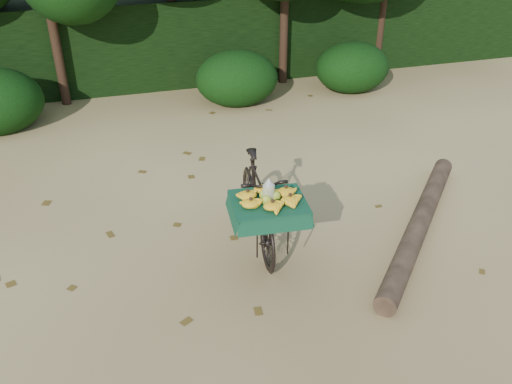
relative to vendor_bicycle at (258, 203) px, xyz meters
name	(u,v)px	position (x,y,z in m)	size (l,w,h in m)	color
ground	(213,228)	(-0.47, 0.47, -0.57)	(80.00, 80.00, 0.00)	tan
vendor_bicycle	(258,203)	(0.00, 0.00, 0.00)	(0.86, 1.90, 1.12)	black
fallen_log	(420,223)	(2.04, -0.37, -0.44)	(0.25, 0.25, 3.50)	brown
hedge_backdrop	(146,39)	(-0.47, 6.77, 0.33)	(26.00, 1.80, 1.80)	black
bush_clumps	(187,86)	(0.03, 4.77, -0.12)	(8.80, 1.70, 0.90)	black
leaf_litter	(202,203)	(-0.47, 1.12, -0.57)	(7.00, 7.30, 0.01)	#553F16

